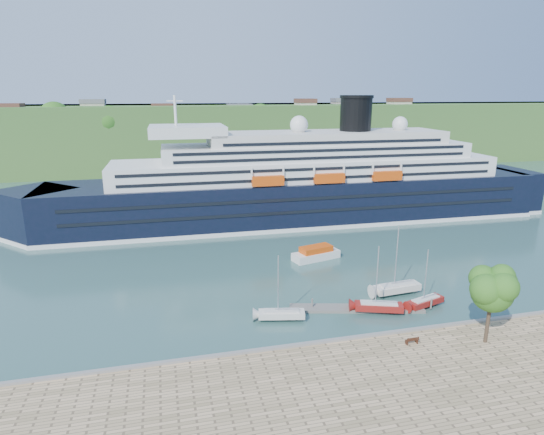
{
  "coord_description": "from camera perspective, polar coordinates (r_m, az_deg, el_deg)",
  "views": [
    {
      "loc": [
        -21.41,
        -43.8,
        28.65
      ],
      "look_at": [
        -3.4,
        30.0,
        7.73
      ],
      "focal_mm": 30.0,
      "sensor_mm": 36.0,
      "label": 1
    }
  ],
  "objects": [
    {
      "name": "sailboat_extra",
      "position": [
        65.85,
        18.94,
        -7.41
      ],
      "size": [
        6.52,
        3.45,
        8.11
      ],
      "primitive_type": null,
      "rotation": [
        0.0,
        0.0,
        0.29
      ],
      "color": "maroon",
      "rests_on": "ground"
    },
    {
      "name": "promenade_tree",
      "position": [
        57.22,
        25.76,
        -9.44
      ],
      "size": [
        6.17,
        6.17,
        10.21
      ],
      "primitive_type": null,
      "color": "#235717",
      "rests_on": "promenade"
    },
    {
      "name": "cruise_ship",
      "position": [
        102.69,
        3.34,
        7.24
      ],
      "size": [
        126.01,
        20.33,
        28.24
      ],
      "primitive_type": null,
      "rotation": [
        0.0,
        0.0,
        -0.02
      ],
      "color": "black",
      "rests_on": "ground"
    },
    {
      "name": "far_hillside",
      "position": [
        190.74,
        -7.33,
        10.27
      ],
      "size": [
        400.0,
        50.0,
        24.0
      ],
      "primitive_type": "cube",
      "color": "#306026",
      "rests_on": "ground"
    },
    {
      "name": "ground",
      "position": [
        56.55,
        11.01,
        -15.36
      ],
      "size": [
        400.0,
        400.0,
        0.0
      ],
      "primitive_type": "plane",
      "color": "#30564E",
      "rests_on": "ground"
    },
    {
      "name": "tender_launch",
      "position": [
        81.28,
        5.54,
        -4.41
      ],
      "size": [
        9.16,
        5.04,
        2.4
      ],
      "primitive_type": null,
      "rotation": [
        0.0,
        0.0,
        0.25
      ],
      "color": "#D1460C",
      "rests_on": "ground"
    },
    {
      "name": "sailboat_white_near",
      "position": [
        58.82,
        1.22,
        -9.08
      ],
      "size": [
        6.86,
        3.22,
        8.56
      ],
      "primitive_type": null,
      "rotation": [
        0.0,
        0.0,
        -0.22
      ],
      "color": "silver",
      "rests_on": "ground"
    },
    {
      "name": "quay_coping",
      "position": [
        55.82,
        11.16,
        -14.44
      ],
      "size": [
        220.0,
        0.5,
        0.3
      ],
      "primitive_type": "cube",
      "color": "slate",
      "rests_on": "promenade"
    },
    {
      "name": "floating_pontoon",
      "position": [
        64.28,
        10.56,
        -11.15
      ],
      "size": [
        18.23,
        6.59,
        0.41
      ],
      "primitive_type": null,
      "rotation": [
        0.0,
        0.0,
        -0.25
      ],
      "color": "slate",
      "rests_on": "ground"
    },
    {
      "name": "sailboat_white_far",
      "position": [
        68.35,
        15.68,
        -5.45
      ],
      "size": [
        7.9,
        2.81,
        10.0
      ],
      "primitive_type": null,
      "rotation": [
        0.0,
        0.0,
        0.09
      ],
      "color": "silver",
      "rests_on": "ground"
    },
    {
      "name": "park_bench",
      "position": [
        55.82,
        17.13,
        -14.45
      ],
      "size": [
        1.57,
        0.67,
        1.0
      ],
      "primitive_type": null,
      "rotation": [
        0.0,
        0.0,
        0.02
      ],
      "color": "#402012",
      "rests_on": "promenade"
    },
    {
      "name": "sailboat_red",
      "position": [
        62.26,
        13.45,
        -7.85
      ],
      "size": [
        7.26,
        4.13,
        9.05
      ],
      "primitive_type": null,
      "rotation": [
        0.0,
        0.0,
        -0.33
      ],
      "color": "maroon",
      "rests_on": "ground"
    }
  ]
}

